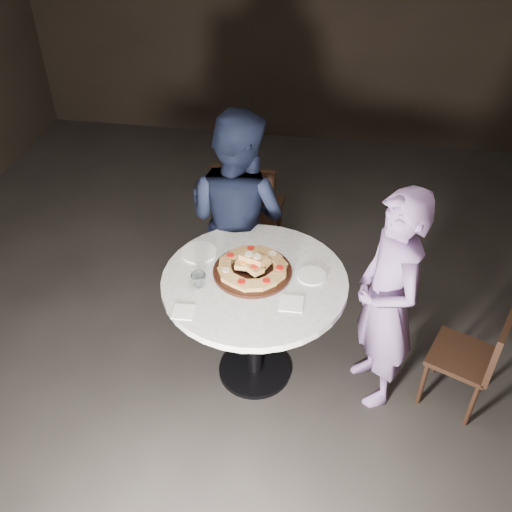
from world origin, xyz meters
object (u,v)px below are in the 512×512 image
(table, at_px, (255,298))
(chair_far, at_px, (247,209))
(water_glass, at_px, (199,280))
(diner_navy, at_px, (237,217))
(serving_board, at_px, (252,271))
(focaccia_pile, at_px, (253,265))
(chair_right, at_px, (477,355))
(diner_teal, at_px, (387,303))

(table, distance_m, chair_far, 1.11)
(water_glass, distance_m, diner_navy, 0.78)
(chair_far, bearing_deg, water_glass, 89.37)
(chair_far, bearing_deg, diner_navy, 93.65)
(serving_board, bearing_deg, focaccia_pile, 36.25)
(water_glass, bearing_deg, chair_far, 86.44)
(table, xyz_separation_m, chair_right, (1.36, -0.04, -0.23))
(table, distance_m, serving_board, 0.17)
(table, bearing_deg, focaccia_pile, 110.11)
(water_glass, relative_size, chair_far, 0.09)
(water_glass, xyz_separation_m, chair_right, (1.67, 0.08, -0.43))
(diner_teal, bearing_deg, focaccia_pile, -116.02)
(diner_navy, bearing_deg, chair_right, -178.84)
(serving_board, bearing_deg, diner_teal, -3.95)
(focaccia_pile, relative_size, water_glass, 4.81)
(focaccia_pile, height_order, chair_far, chair_far)
(focaccia_pile, bearing_deg, diner_teal, -4.09)
(chair_far, relative_size, chair_right, 1.31)
(focaccia_pile, relative_size, chair_right, 0.56)
(chair_far, height_order, diner_teal, diner_teal)
(serving_board, bearing_deg, table, -66.80)
(focaccia_pile, height_order, chair_right, focaccia_pile)
(table, relative_size, water_glass, 12.97)
(diner_navy, bearing_deg, chair_far, -64.43)
(serving_board, height_order, focaccia_pile, focaccia_pile)
(diner_navy, height_order, diner_teal, diner_navy)
(water_glass, bearing_deg, serving_board, 29.93)
(serving_board, bearing_deg, diner_navy, 108.87)
(serving_board, bearing_deg, water_glass, -150.07)
(focaccia_pile, bearing_deg, table, -69.89)
(table, height_order, diner_teal, diner_teal)
(water_glass, height_order, diner_teal, diner_teal)
(water_glass, relative_size, chair_right, 0.12)
(chair_right, distance_m, diner_navy, 1.77)
(serving_board, distance_m, diner_teal, 0.81)
(serving_board, relative_size, chair_right, 0.61)
(serving_board, relative_size, focaccia_pile, 1.11)
(focaccia_pile, bearing_deg, chair_far, 101.82)
(table, xyz_separation_m, water_glass, (-0.31, -0.12, 0.20))
(serving_board, distance_m, focaccia_pile, 0.04)
(chair_far, height_order, diner_navy, diner_navy)
(chair_far, bearing_deg, table, 105.17)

